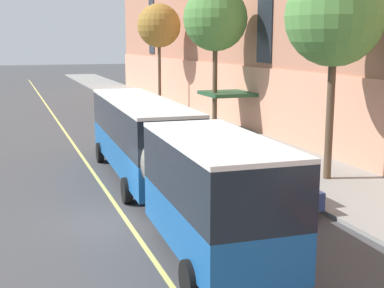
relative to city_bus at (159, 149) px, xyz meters
name	(u,v)px	position (x,y,z in m)	size (l,w,h in m)	color
ground_plane	(121,221)	(-1.91, -1.79, -2.08)	(260.00, 260.00, 0.00)	#424244
sidewalk	(317,176)	(7.75, 1.21, -2.00)	(5.32, 160.00, 0.15)	gray
city_bus	(159,149)	(0.00, 0.00, 0.00)	(3.33, 18.85, 3.58)	#19569E
parked_car_green_2	(192,142)	(3.85, 7.32, -1.29)	(1.92, 4.75, 1.56)	#23603D
parked_car_navy_3	(273,184)	(3.91, -1.79, -1.29)	(1.98, 4.52, 1.56)	navy
parked_car_green_4	(122,105)	(3.79, 24.97, -1.29)	(2.00, 4.69, 1.56)	#23603D
street_tree_mid_block	(335,17)	(7.74, 0.43, 4.96)	(4.15, 4.15, 9.00)	brown
street_tree_far_uptown	(215,19)	(7.74, 13.82, 5.39)	(4.17, 4.17, 9.44)	brown
street_tree_far_downtown	(159,26)	(7.74, 27.20, 5.32)	(3.82, 3.82, 9.19)	brown
fire_hydrant	(289,177)	(5.59, -0.01, -1.58)	(0.42, 0.24, 0.72)	red
lane_centerline	(110,197)	(-1.70, 1.21, -2.07)	(0.16, 140.00, 0.01)	#E0D66B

